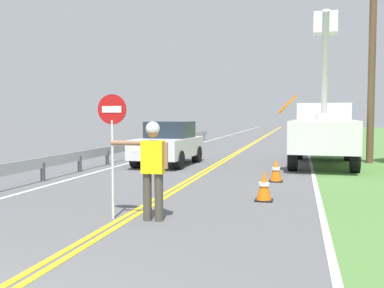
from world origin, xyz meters
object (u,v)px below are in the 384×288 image
(flagger_worker, at_px, (152,164))
(traffic_cone_mid, at_px, (276,170))
(utility_bucket_truck, at_px, (324,128))
(utility_pole_near, at_px, (372,54))
(traffic_cone_lead, at_px, (264,186))
(stop_sign_paddle, at_px, (112,128))
(oncoming_sedan_nearest, at_px, (169,144))

(flagger_worker, relative_size, traffic_cone_mid, 2.61)
(utility_bucket_truck, bearing_deg, utility_pole_near, 23.79)
(utility_pole_near, height_order, traffic_cone_lead, utility_pole_near)
(utility_bucket_truck, height_order, utility_pole_near, utility_pole_near)
(utility_pole_near, relative_size, traffic_cone_lead, 12.03)
(utility_bucket_truck, bearing_deg, traffic_cone_lead, -101.34)
(stop_sign_paddle, relative_size, traffic_cone_mid, 3.33)
(stop_sign_paddle, distance_m, traffic_cone_lead, 3.84)
(utility_pole_near, distance_m, traffic_cone_lead, 10.70)
(oncoming_sedan_nearest, distance_m, traffic_cone_lead, 7.92)
(flagger_worker, xyz_separation_m, traffic_cone_lead, (1.84, 2.42, -0.71))
(oncoming_sedan_nearest, xyz_separation_m, utility_pole_near, (7.77, 2.56, 3.56))
(traffic_cone_lead, height_order, traffic_cone_mid, same)
(utility_pole_near, xyz_separation_m, traffic_cone_lead, (-3.55, -9.24, -4.06))
(utility_bucket_truck, height_order, oncoming_sedan_nearest, utility_bucket_truck)
(traffic_cone_lead, bearing_deg, utility_bucket_truck, 78.66)
(oncoming_sedan_nearest, height_order, utility_pole_near, utility_pole_near)
(utility_bucket_truck, distance_m, oncoming_sedan_nearest, 6.19)
(stop_sign_paddle, xyz_separation_m, utility_pole_near, (6.16, 11.69, 2.68))
(oncoming_sedan_nearest, height_order, traffic_cone_lead, oncoming_sedan_nearest)
(traffic_cone_mid, bearing_deg, traffic_cone_lead, -91.93)
(stop_sign_paddle, height_order, traffic_cone_lead, stop_sign_paddle)
(stop_sign_paddle, distance_m, utility_pole_near, 13.49)
(oncoming_sedan_nearest, bearing_deg, flagger_worker, -75.34)
(stop_sign_paddle, xyz_separation_m, traffic_cone_mid, (2.72, 5.54, -1.37))
(flagger_worker, distance_m, oncoming_sedan_nearest, 9.41)
(stop_sign_paddle, xyz_separation_m, oncoming_sedan_nearest, (-1.61, 9.13, -0.88))
(flagger_worker, relative_size, stop_sign_paddle, 0.78)
(traffic_cone_lead, bearing_deg, traffic_cone_mid, 88.07)
(oncoming_sedan_nearest, xyz_separation_m, traffic_cone_lead, (4.22, -6.68, -0.50))
(flagger_worker, xyz_separation_m, stop_sign_paddle, (-0.77, -0.03, 0.66))
(stop_sign_paddle, relative_size, traffic_cone_lead, 3.33)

